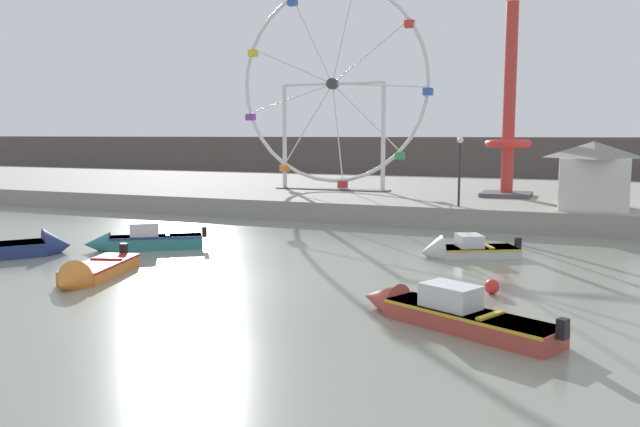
{
  "coord_description": "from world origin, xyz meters",
  "views": [
    {
      "loc": [
        10.76,
        -17.39,
        4.68
      ],
      "look_at": [
        0.35,
        8.24,
        1.3
      ],
      "focal_mm": 36.57,
      "sensor_mm": 36.0,
      "label": 1
    }
  ],
  "objects_px": {
    "carnival_booth_white_ticket": "(592,174)",
    "mooring_buoy_orange": "(492,287)",
    "ferris_wheel_white_frame": "(333,87)",
    "motorboat_pale_grey": "(460,250)",
    "motorboat_faded_red": "(440,311)",
    "promenade_lamp_near": "(460,160)",
    "motorboat_navy_blue": "(18,249)",
    "drop_tower_red_tower": "(509,122)",
    "motorboat_teal_painted": "(141,241)",
    "motorboat_orange_hull": "(89,273)"
  },
  "relations": [
    {
      "from": "promenade_lamp_near",
      "to": "drop_tower_red_tower",
      "type": "bearing_deg",
      "value": 75.4
    },
    {
      "from": "motorboat_pale_grey",
      "to": "ferris_wheel_white_frame",
      "type": "relative_size",
      "value": 0.3
    },
    {
      "from": "motorboat_navy_blue",
      "to": "motorboat_pale_grey",
      "type": "relative_size",
      "value": 1.18
    },
    {
      "from": "carnival_booth_white_ticket",
      "to": "mooring_buoy_orange",
      "type": "height_order",
      "value": "carnival_booth_white_ticket"
    },
    {
      "from": "motorboat_navy_blue",
      "to": "ferris_wheel_white_frame",
      "type": "xyz_separation_m",
      "value": [
        4.89,
        21.16,
        7.4
      ]
    },
    {
      "from": "drop_tower_red_tower",
      "to": "mooring_buoy_orange",
      "type": "height_order",
      "value": "drop_tower_red_tower"
    },
    {
      "from": "drop_tower_red_tower",
      "to": "mooring_buoy_orange",
      "type": "relative_size",
      "value": 26.85
    },
    {
      "from": "motorboat_faded_red",
      "to": "ferris_wheel_white_frame",
      "type": "relative_size",
      "value": 0.42
    },
    {
      "from": "motorboat_pale_grey",
      "to": "promenade_lamp_near",
      "type": "relative_size",
      "value": 1.12
    },
    {
      "from": "motorboat_navy_blue",
      "to": "promenade_lamp_near",
      "type": "bearing_deg",
      "value": -6.88
    },
    {
      "from": "motorboat_pale_grey",
      "to": "motorboat_teal_painted",
      "type": "distance_m",
      "value": 12.8
    },
    {
      "from": "drop_tower_red_tower",
      "to": "mooring_buoy_orange",
      "type": "xyz_separation_m",
      "value": [
        1.81,
        -20.02,
        -5.15
      ]
    },
    {
      "from": "ferris_wheel_white_frame",
      "to": "promenade_lamp_near",
      "type": "xyz_separation_m",
      "value": [
        9.44,
        -6.75,
        -4.31
      ]
    },
    {
      "from": "mooring_buoy_orange",
      "to": "motorboat_pale_grey",
      "type": "bearing_deg",
      "value": 109.04
    },
    {
      "from": "ferris_wheel_white_frame",
      "to": "motorboat_navy_blue",
      "type": "bearing_deg",
      "value": -103.01
    },
    {
      "from": "drop_tower_red_tower",
      "to": "motorboat_orange_hull",
      "type": "bearing_deg",
      "value": -114.45
    },
    {
      "from": "drop_tower_red_tower",
      "to": "carnival_booth_white_ticket",
      "type": "distance_m",
      "value": 7.18
    },
    {
      "from": "mooring_buoy_orange",
      "to": "motorboat_faded_red",
      "type": "bearing_deg",
      "value": -102.36
    },
    {
      "from": "motorboat_teal_painted",
      "to": "motorboat_navy_blue",
      "type": "bearing_deg",
      "value": 5.97
    },
    {
      "from": "drop_tower_red_tower",
      "to": "carnival_booth_white_ticket",
      "type": "relative_size",
      "value": 2.94
    },
    {
      "from": "promenade_lamp_near",
      "to": "ferris_wheel_white_frame",
      "type": "bearing_deg",
      "value": 144.47
    },
    {
      "from": "motorboat_faded_red",
      "to": "drop_tower_red_tower",
      "type": "xyz_separation_m",
      "value": [
        -1.02,
        23.62,
        5.04
      ]
    },
    {
      "from": "ferris_wheel_white_frame",
      "to": "drop_tower_red_tower",
      "type": "relative_size",
      "value": 1.12
    },
    {
      "from": "motorboat_navy_blue",
      "to": "motorboat_orange_hull",
      "type": "distance_m",
      "value": 5.97
    },
    {
      "from": "motorboat_pale_grey",
      "to": "motorboat_teal_painted",
      "type": "relative_size",
      "value": 0.88
    },
    {
      "from": "promenade_lamp_near",
      "to": "motorboat_faded_red",
      "type": "bearing_deg",
      "value": -81.25
    },
    {
      "from": "motorboat_orange_hull",
      "to": "carnival_booth_white_ticket",
      "type": "height_order",
      "value": "carnival_booth_white_ticket"
    },
    {
      "from": "motorboat_faded_red",
      "to": "carnival_booth_white_ticket",
      "type": "height_order",
      "value": "carnival_booth_white_ticket"
    },
    {
      "from": "motorboat_faded_red",
      "to": "mooring_buoy_orange",
      "type": "xyz_separation_m",
      "value": [
        0.79,
        3.61,
        -0.11
      ]
    },
    {
      "from": "motorboat_teal_painted",
      "to": "mooring_buoy_orange",
      "type": "bearing_deg",
      "value": 136.78
    },
    {
      "from": "motorboat_faded_red",
      "to": "ferris_wheel_white_frame",
      "type": "xyz_separation_m",
      "value": [
        -12.11,
        24.05,
        7.35
      ]
    },
    {
      "from": "motorboat_navy_blue",
      "to": "motorboat_teal_painted",
      "type": "bearing_deg",
      "value": -11.79
    },
    {
      "from": "carnival_booth_white_ticket",
      "to": "mooring_buoy_orange",
      "type": "bearing_deg",
      "value": -102.62
    },
    {
      "from": "carnival_booth_white_ticket",
      "to": "motorboat_faded_red",
      "type": "bearing_deg",
      "value": -103.02
    },
    {
      "from": "motorboat_navy_blue",
      "to": "motorboat_faded_red",
      "type": "height_order",
      "value": "motorboat_faded_red"
    },
    {
      "from": "ferris_wheel_white_frame",
      "to": "drop_tower_red_tower",
      "type": "distance_m",
      "value": 11.34
    },
    {
      "from": "motorboat_faded_red",
      "to": "motorboat_teal_painted",
      "type": "distance_m",
      "value": 14.71
    },
    {
      "from": "motorboat_orange_hull",
      "to": "drop_tower_red_tower",
      "type": "relative_size",
      "value": 0.39
    },
    {
      "from": "ferris_wheel_white_frame",
      "to": "motorboat_pale_grey",
      "type": "bearing_deg",
      "value": -53.59
    },
    {
      "from": "motorboat_navy_blue",
      "to": "carnival_booth_white_ticket",
      "type": "bearing_deg",
      "value": -14.39
    },
    {
      "from": "mooring_buoy_orange",
      "to": "carnival_booth_white_ticket",
      "type": "bearing_deg",
      "value": 79.71
    },
    {
      "from": "motorboat_pale_grey",
      "to": "motorboat_teal_painted",
      "type": "height_order",
      "value": "motorboat_teal_painted"
    },
    {
      "from": "motorboat_orange_hull",
      "to": "motorboat_teal_painted",
      "type": "relative_size",
      "value": 1.04
    },
    {
      "from": "ferris_wheel_white_frame",
      "to": "promenade_lamp_near",
      "type": "height_order",
      "value": "ferris_wheel_white_frame"
    },
    {
      "from": "motorboat_navy_blue",
      "to": "mooring_buoy_orange",
      "type": "bearing_deg",
      "value": -49.73
    },
    {
      "from": "motorboat_teal_painted",
      "to": "carnival_booth_white_ticket",
      "type": "xyz_separation_m",
      "value": [
        17.03,
        12.88,
        2.39
      ]
    },
    {
      "from": "motorboat_pale_grey",
      "to": "motorboat_faded_red",
      "type": "xyz_separation_m",
      "value": [
        1.13,
        -9.16,
        0.07
      ]
    },
    {
      "from": "motorboat_navy_blue",
      "to": "motorboat_pale_grey",
      "type": "bearing_deg",
      "value": -30.49
    },
    {
      "from": "motorboat_teal_painted",
      "to": "ferris_wheel_white_frame",
      "type": "bearing_deg",
      "value": -128.63
    },
    {
      "from": "ferris_wheel_white_frame",
      "to": "mooring_buoy_orange",
      "type": "height_order",
      "value": "ferris_wheel_white_frame"
    }
  ]
}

